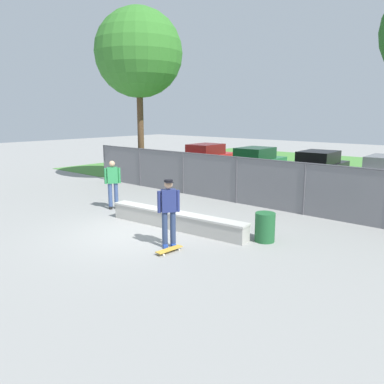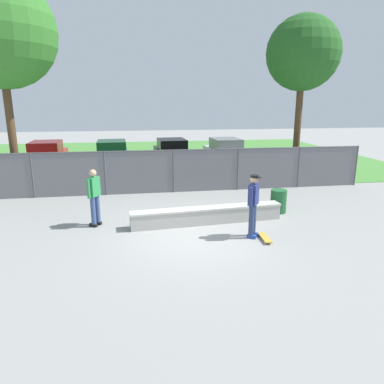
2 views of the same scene
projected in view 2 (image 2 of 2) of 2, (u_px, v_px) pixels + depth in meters
The scene contains 13 objects.
ground_plane at pixel (194, 238), 10.14m from camera, with size 80.00×80.00×0.00m, color gray.
grass_strip at pixel (158, 157), 25.09m from camera, with size 29.23×20.00×0.02m, color #478438.
concrete_ledge at pixel (207, 215), 11.28m from camera, with size 5.00×0.91×0.54m.
skateboarder at pixel (253, 203), 9.94m from camera, with size 0.42×0.51×1.84m.
skateboard at pixel (265, 237), 9.95m from camera, with size 0.24×0.81×0.09m.
chainlink_fence at pixel (173, 169), 15.00m from camera, with size 17.30×0.07×1.87m.
tree_near_right at pixel (303, 54), 16.07m from camera, with size 3.39×3.39×7.69m.
car_red at pixel (47, 156), 20.03m from camera, with size 2.16×4.28×1.66m.
car_green at pixel (112, 154), 20.46m from camera, with size 2.16×4.28×1.66m.
car_black at pixel (172, 152), 21.32m from camera, with size 2.16×4.28×1.66m.
car_silver at pixel (225, 152), 21.64m from camera, with size 2.16×4.28×1.66m.
bystander at pixel (94, 195), 10.86m from camera, with size 0.42×0.53×1.82m.
trash_bin at pixel (278, 201), 12.38m from camera, with size 0.56×0.56×0.82m, color #1E592D.
Camera 2 is at (-1.59, -9.35, 3.82)m, focal length 32.66 mm.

